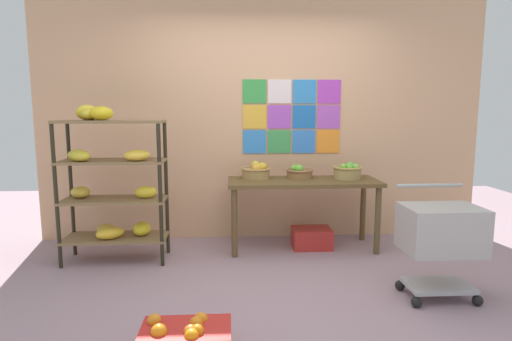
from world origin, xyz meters
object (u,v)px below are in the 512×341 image
display_table (303,189)px  orange_crate_foreground (186,341)px  shopping_cart (441,233)px  fruit_basket_left (257,171)px  banana_shelf_unit (111,177)px  fruit_basket_right (299,172)px  produce_crate_under_table (312,238)px  fruit_basket_back_right (348,171)px

display_table → orange_crate_foreground: (-1.02, -1.95, -0.52)m
shopping_cart → fruit_basket_left: bearing=139.8°
banana_shelf_unit → fruit_basket_left: 1.46m
display_table → fruit_basket_left: fruit_basket_left is taller
banana_shelf_unit → orange_crate_foreground: bearing=-62.8°
fruit_basket_right → shopping_cart: size_ratio=0.34×
fruit_basket_right → produce_crate_under_table: fruit_basket_right is taller
banana_shelf_unit → orange_crate_foreground: size_ratio=2.84×
fruit_basket_left → produce_crate_under_table: bearing=-13.2°
fruit_basket_right → shopping_cart: (0.87, -1.37, -0.28)m
display_table → shopping_cart: bearing=-55.9°
fruit_basket_right → fruit_basket_back_right: fruit_basket_back_right is taller
fruit_basket_left → produce_crate_under_table: fruit_basket_left is taller
fruit_basket_right → orange_crate_foreground: (-1.00, -2.07, -0.69)m
produce_crate_under_table → orange_crate_foreground: size_ratio=0.77×
fruit_basket_back_right → orange_crate_foreground: (-1.50, -1.99, -0.70)m
fruit_basket_right → orange_crate_foreground: bearing=-115.7°
fruit_basket_back_right → produce_crate_under_table: fruit_basket_back_right is taller
fruit_basket_right → fruit_basket_left: size_ratio=0.92×
shopping_cart → display_table: bearing=130.2°
display_table → produce_crate_under_table: display_table is taller
display_table → fruit_basket_right: 0.20m
orange_crate_foreground → fruit_basket_left: bearing=75.4°
fruit_basket_right → shopping_cart: 1.65m
display_table → orange_crate_foreground: display_table is taller
display_table → shopping_cart: size_ratio=1.81×
produce_crate_under_table → fruit_basket_right: bearing=136.2°
fruit_basket_back_right → shopping_cart: fruit_basket_back_right is taller
produce_crate_under_table → shopping_cart: shopping_cart is taller
display_table → fruit_basket_right: bearing=102.1°
banana_shelf_unit → produce_crate_under_table: (1.99, 0.26, -0.71)m
display_table → fruit_basket_left: 0.53m
produce_crate_under_table → orange_crate_foreground: bearing=-119.9°
display_table → shopping_cart: (0.85, -1.25, -0.12)m
banana_shelf_unit → fruit_basket_right: size_ratio=5.17×
banana_shelf_unit → fruit_basket_left: banana_shelf_unit is taller
fruit_basket_back_right → display_table: bearing=-174.7°
banana_shelf_unit → fruit_basket_back_right: size_ratio=4.87×
banana_shelf_unit → orange_crate_foreground: 2.02m
fruit_basket_right → fruit_basket_back_right: size_ratio=0.94×
fruit_basket_left → orange_crate_foreground: bearing=-104.6°
banana_shelf_unit → display_table: 1.91m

